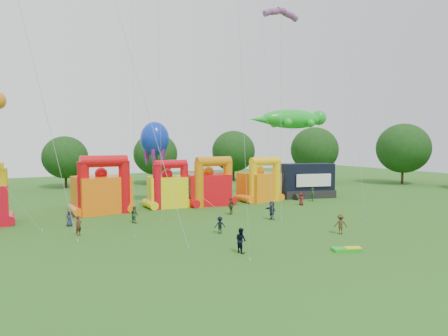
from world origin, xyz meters
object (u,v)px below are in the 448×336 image
spectator_0 (70,218)px  bouncy_castle_2 (168,189)px  stage_trailer (307,181)px  gecko_kite (288,148)px  spectator_4 (231,206)px  octopus_kite (178,174)px

spectator_0 → bouncy_castle_2: bearing=16.1°
stage_trailer → gecko_kite: bearing=133.9°
spectator_0 → spectator_4: bearing=-17.0°
spectator_4 → stage_trailer: bearing=175.5°
spectator_4 → gecko_kite: bearing=-175.3°
stage_trailer → octopus_kite: octopus_kite is taller
spectator_0 → spectator_4: 16.83m
bouncy_castle_2 → spectator_4: (4.41, -8.06, -1.33)m
bouncy_castle_2 → spectator_4: bearing=-61.3°
octopus_kite → spectator_0: (-13.98, -6.69, -3.21)m
stage_trailer → bouncy_castle_2: bearing=175.1°
stage_trailer → gecko_kite: size_ratio=0.58×
octopus_kite → spectator_4: (2.72, -8.80, -3.06)m
stage_trailer → spectator_4: (-16.28, -6.27, -1.45)m
bouncy_castle_2 → gecko_kite: 19.32m
stage_trailer → spectator_4: 17.51m
spectator_0 → gecko_kite: bearing=1.6°
stage_trailer → gecko_kite: (-1.98, 2.06, 4.71)m
stage_trailer → spectator_0: size_ratio=5.18×
gecko_kite → spectator_4: (-14.30, -8.33, -6.17)m
bouncy_castle_2 → spectator_0: (-12.28, -5.96, -1.48)m
gecko_kite → spectator_4: gecko_kite is taller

